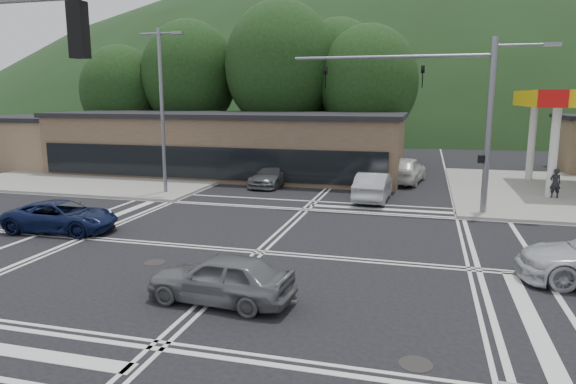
% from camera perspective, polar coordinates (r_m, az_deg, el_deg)
% --- Properties ---
extents(ground, '(120.00, 120.00, 0.00)m').
position_cam_1_polar(ground, '(18.26, -3.16, -6.69)').
color(ground, black).
rests_on(ground, ground).
extents(sidewalk_nw, '(16.00, 16.00, 0.15)m').
position_cam_1_polar(sidewalk_nw, '(37.99, -17.78, 2.00)').
color(sidewalk_nw, gray).
rests_on(sidewalk_nw, ground).
extents(commercial_row, '(24.00, 8.00, 4.00)m').
position_cam_1_polar(commercial_row, '(36.32, -6.85, 5.12)').
color(commercial_row, brown).
rests_on(commercial_row, ground).
extents(commercial_nw, '(8.00, 7.00, 3.60)m').
position_cam_1_polar(commercial_nw, '(44.81, -26.28, 4.87)').
color(commercial_nw, '#846B4F').
rests_on(commercial_nw, ground).
extents(hill_north, '(252.00, 126.00, 140.00)m').
position_cam_1_polar(hill_north, '(106.83, 12.17, 7.45)').
color(hill_north, '#1D3216').
rests_on(hill_north, ground).
extents(tree_n_a, '(8.00, 8.00, 11.75)m').
position_cam_1_polar(tree_n_a, '(45.02, -10.88, 12.60)').
color(tree_n_a, '#382619').
rests_on(tree_n_a, ground).
extents(tree_n_b, '(9.00, 9.00, 12.98)m').
position_cam_1_polar(tree_n_b, '(42.21, -0.80, 13.81)').
color(tree_n_b, '#382619').
rests_on(tree_n_b, ground).
extents(tree_n_c, '(7.60, 7.60, 10.87)m').
position_cam_1_polar(tree_n_c, '(40.81, 8.92, 11.97)').
color(tree_n_c, '#382619').
rests_on(tree_n_c, ground).
extents(tree_n_d, '(6.80, 6.80, 9.76)m').
position_cam_1_polar(tree_n_d, '(47.05, -18.08, 10.59)').
color(tree_n_d, '#382619').
rests_on(tree_n_d, ground).
extents(tree_n_e, '(8.40, 8.40, 11.98)m').
position_cam_1_polar(tree_n_e, '(45.21, 5.63, 12.73)').
color(tree_n_e, '#382619').
rests_on(tree_n_e, ground).
extents(streetlight_nw, '(2.50, 0.25, 9.00)m').
position_cam_1_polar(streetlight_nw, '(29.10, -13.74, 9.57)').
color(streetlight_nw, slate).
rests_on(streetlight_nw, ground).
extents(signal_mast_ne, '(11.65, 0.30, 8.00)m').
position_cam_1_polar(signal_mast_ne, '(24.80, 18.67, 9.25)').
color(signal_mast_ne, slate).
rests_on(signal_mast_ne, ground).
extents(car_blue_west, '(4.63, 2.40, 1.25)m').
position_cam_1_polar(car_blue_west, '(22.75, -23.83, -2.50)').
color(car_blue_west, '#0E183E').
rests_on(car_blue_west, ground).
extents(car_grey_center, '(4.05, 1.87, 1.34)m').
position_cam_1_polar(car_grey_center, '(13.91, -7.45, -9.45)').
color(car_grey_center, slate).
rests_on(car_grey_center, ground).
extents(car_queue_a, '(1.74, 4.61, 1.50)m').
position_cam_1_polar(car_queue_a, '(27.34, 9.46, 0.62)').
color(car_queue_a, '#A3A6AA').
rests_on(car_queue_a, ground).
extents(car_queue_b, '(2.76, 5.23, 1.70)m').
position_cam_1_polar(car_queue_b, '(33.32, 12.93, 2.44)').
color(car_queue_b, silver).
rests_on(car_queue_b, ground).
extents(car_northbound, '(2.33, 4.59, 1.28)m').
position_cam_1_polar(car_northbound, '(31.44, -1.70, 1.84)').
color(car_northbound, '#5D6162').
rests_on(car_northbound, ground).
extents(pedestrian, '(0.61, 0.45, 1.55)m').
position_cam_1_polar(pedestrian, '(30.38, 27.56, 0.88)').
color(pedestrian, black).
rests_on(pedestrian, sidewalk_ne).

